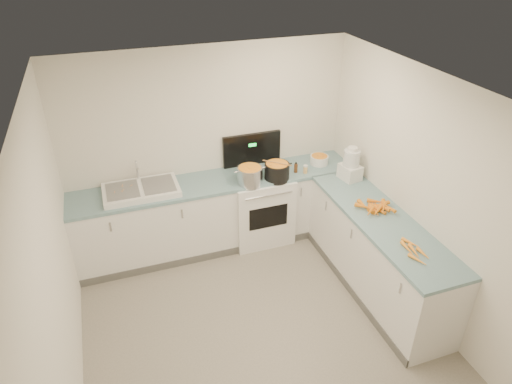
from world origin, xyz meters
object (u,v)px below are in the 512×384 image
object	(u,v)px
extract_bottle	(296,168)
food_processor	(351,165)
stove	(259,205)
sink	(141,190)
spice_jar	(305,170)
black_pot	(277,172)
mixing_bowl	(319,160)
steel_pot	(250,176)

from	to	relation	value
extract_bottle	food_processor	distance (m)	0.68
stove	sink	distance (m)	1.54
sink	spice_jar	distance (m)	2.01
sink	extract_bottle	size ratio (longest dim) A/B	7.55
food_processor	extract_bottle	bearing A→B (deg)	146.07
extract_bottle	spice_jar	world-z (taller)	extract_bottle
sink	black_pot	distance (m)	1.63
mixing_bowl	spice_jar	world-z (taller)	mixing_bowl
stove	food_processor	distance (m)	1.28
sink	steel_pot	distance (m)	1.28
black_pot	mixing_bowl	size ratio (longest dim) A/B	1.27
steel_pot	extract_bottle	distance (m)	0.63
steel_pot	extract_bottle	xyz separation A→B (m)	(0.63, 0.06, -0.03)
mixing_bowl	food_processor	size ratio (longest dim) A/B	0.56
steel_pot	stove	bearing A→B (deg)	43.44
stove	food_processor	size ratio (longest dim) A/B	3.22
mixing_bowl	black_pot	bearing A→B (deg)	-164.58
mixing_bowl	spice_jar	bearing A→B (deg)	-147.22
sink	black_pot	bearing A→B (deg)	-6.67
food_processor	mixing_bowl	bearing A→B (deg)	109.08
sink	food_processor	world-z (taller)	food_processor
black_pot	extract_bottle	bearing A→B (deg)	12.55
sink	black_pot	xyz separation A→B (m)	(1.61, -0.19, 0.05)
stove	spice_jar	bearing A→B (deg)	-17.14
black_pot	sink	bearing A→B (deg)	173.33
black_pot	spice_jar	world-z (taller)	black_pot
steel_pot	food_processor	bearing A→B (deg)	-14.63
spice_jar	steel_pot	bearing A→B (deg)	-179.63
extract_bottle	steel_pot	bearing A→B (deg)	-174.26
stove	steel_pot	world-z (taller)	stove
stove	food_processor	bearing A→B (deg)	-25.82
mixing_bowl	sink	bearing A→B (deg)	179.84
extract_bottle	food_processor	size ratio (longest dim) A/B	0.27
black_pot	mixing_bowl	world-z (taller)	black_pot
stove	steel_pot	size ratio (longest dim) A/B	4.46
sink	extract_bottle	xyz separation A→B (m)	(1.89, -0.13, 0.02)
black_pot	mixing_bowl	distance (m)	0.69
sink	spice_jar	world-z (taller)	sink
steel_pot	mixing_bowl	size ratio (longest dim) A/B	1.28
stove	extract_bottle	size ratio (longest dim) A/B	11.93
sink	steel_pot	bearing A→B (deg)	-8.52
sink	black_pot	size ratio (longest dim) A/B	2.84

